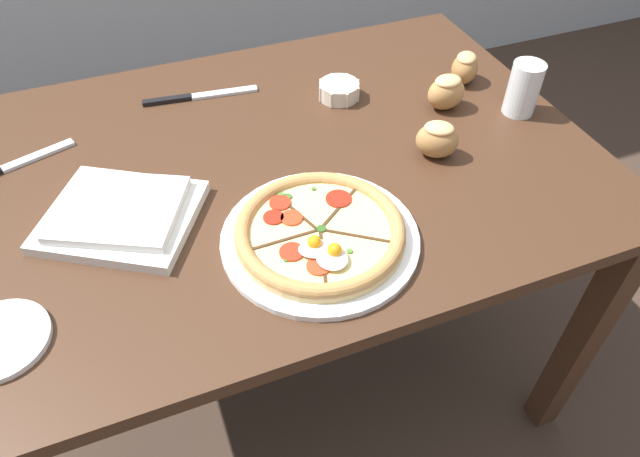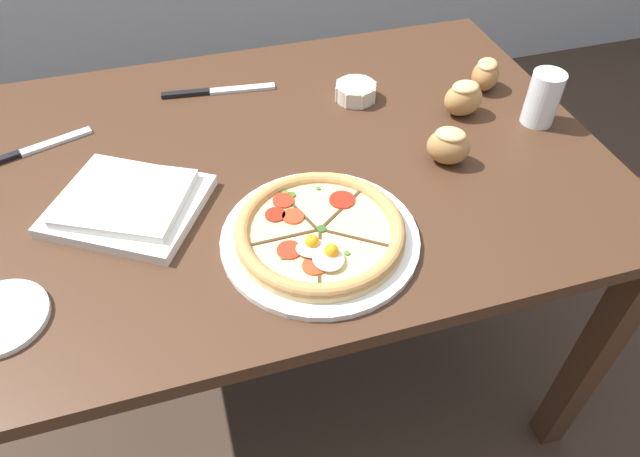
% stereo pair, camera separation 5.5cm
% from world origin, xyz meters
% --- Properties ---
extents(ground_plane, '(12.00, 12.00, 0.00)m').
position_xyz_m(ground_plane, '(0.00, 0.00, 0.00)').
color(ground_plane, '#3D2D23').
extents(dining_table, '(1.30, 0.89, 0.75)m').
position_xyz_m(dining_table, '(0.00, 0.00, 0.65)').
color(dining_table, '#422819').
rests_on(dining_table, ground_plane).
extents(pizza, '(0.34, 0.34, 0.05)m').
position_xyz_m(pizza, '(0.02, -0.24, 0.77)').
color(pizza, white).
rests_on(pizza, dining_table).
extents(ramekin_bowl, '(0.10, 0.10, 0.04)m').
position_xyz_m(ramekin_bowl, '(0.22, 0.16, 0.77)').
color(ramekin_bowl, silver).
rests_on(ramekin_bowl, dining_table).
extents(napkin_folded, '(0.33, 0.31, 0.04)m').
position_xyz_m(napkin_folded, '(-0.28, -0.07, 0.77)').
color(napkin_folded, silver).
rests_on(napkin_folded, dining_table).
extents(bread_piece_near, '(0.09, 0.07, 0.08)m').
position_xyz_m(bread_piece_near, '(0.42, 0.04, 0.79)').
color(bread_piece_near, '#B27F47').
rests_on(bread_piece_near, dining_table).
extents(bread_piece_mid, '(0.10, 0.10, 0.07)m').
position_xyz_m(bread_piece_mid, '(0.52, 0.12, 0.79)').
color(bread_piece_mid, '#A3703D').
rests_on(bread_piece_mid, dining_table).
extents(bread_piece_far, '(0.10, 0.10, 0.07)m').
position_xyz_m(bread_piece_far, '(0.32, -0.10, 0.79)').
color(bread_piece_far, '#B27F47').
rests_on(bread_piece_far, dining_table).
extents(knife_main, '(0.24, 0.09, 0.01)m').
position_xyz_m(knife_main, '(-0.46, 0.16, 0.76)').
color(knife_main, silver).
rests_on(knife_main, dining_table).
extents(knife_spare, '(0.26, 0.05, 0.01)m').
position_xyz_m(knife_spare, '(-0.07, 0.27, 0.76)').
color(knife_spare, silver).
rests_on(knife_spare, dining_table).
extents(water_glass, '(0.07, 0.07, 0.11)m').
position_xyz_m(water_glass, '(0.56, -0.03, 0.80)').
color(water_glass, white).
rests_on(water_glass, dining_table).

